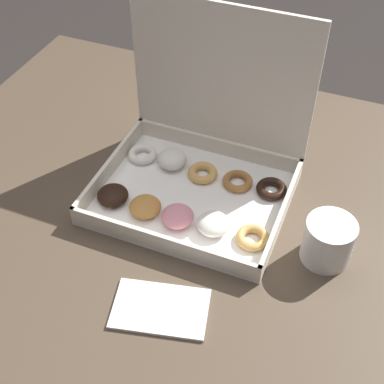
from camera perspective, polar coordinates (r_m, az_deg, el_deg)
name	(u,v)px	position (r m, az deg, el deg)	size (l,w,h in m)	color
dining_table	(181,240)	(1.11, -1.21, -5.10)	(1.16, 0.99, 0.78)	#4C3D2D
donut_box	(199,158)	(1.04, 0.71, 3.65)	(0.37, 0.30, 0.34)	white
coffee_mug	(328,240)	(0.95, 14.33, -5.01)	(0.09, 0.09, 0.08)	white
paper_napkin	(160,309)	(0.89, -3.38, -12.31)	(0.17, 0.13, 0.01)	white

